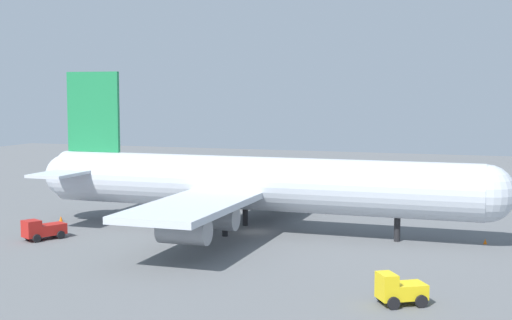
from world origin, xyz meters
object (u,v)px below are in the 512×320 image
object	(u,v)px
safety_cone_nose	(485,241)
safety_cone_tail	(61,219)
cargo_loader	(42,229)
cargo_airplane	(255,184)
fuel_truck	(399,290)

from	to	relation	value
safety_cone_nose	safety_cone_tail	xyz separation A→B (m)	(-52.03, -3.14, 0.07)
cargo_loader	cargo_airplane	bearing A→B (deg)	29.38
fuel_truck	safety_cone_nose	world-z (taller)	fuel_truck
cargo_airplane	safety_cone_nose	distance (m)	26.71
safety_cone_nose	cargo_airplane	bearing A→B (deg)	-176.43
cargo_airplane	safety_cone_tail	bearing A→B (deg)	-176.67
cargo_loader	safety_cone_tail	xyz separation A→B (m)	(-4.62, 10.48, -0.81)
cargo_airplane	safety_cone_tail	size ratio (longest dim) A/B	79.84
cargo_loader	fuel_truck	bearing A→B (deg)	-16.44
safety_cone_nose	cargo_loader	bearing A→B (deg)	-163.97
fuel_truck	safety_cone_nose	distance (m)	26.55
fuel_truck	safety_cone_nose	xyz separation A→B (m)	(5.90, 25.87, -0.93)
fuel_truck	safety_cone_nose	bearing A→B (deg)	77.15
safety_cone_nose	fuel_truck	bearing A→B (deg)	-102.85
cargo_airplane	fuel_truck	distance (m)	31.87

